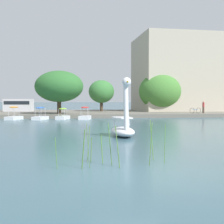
% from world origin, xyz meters
% --- Properties ---
extents(ground_plane, '(619.27, 619.27, 0.00)m').
position_xyz_m(ground_plane, '(0.00, 0.00, 0.00)').
color(ground_plane, '#385966').
extents(shore_bank_far, '(130.95, 18.63, 0.48)m').
position_xyz_m(shore_bank_far, '(0.00, 37.91, 0.24)').
color(shore_bank_far, '#6B665B').
rests_on(shore_bank_far, ground_plane).
extents(swan_boat, '(1.66, 3.13, 3.69)m').
position_xyz_m(swan_boat, '(1.10, 9.33, 0.66)').
color(swan_boat, white).
rests_on(swan_boat, ground_plane).
extents(pedal_boat_red, '(1.59, 2.23, 1.53)m').
position_xyz_m(pedal_boat_red, '(-1.27, 26.32, 0.42)').
color(pedal_boat_red, white).
rests_on(pedal_boat_red, ground_plane).
extents(pedal_boat_lime, '(1.67, 2.38, 1.37)m').
position_xyz_m(pedal_boat_lime, '(-3.91, 26.73, 0.38)').
color(pedal_boat_lime, white).
rests_on(pedal_boat_lime, ground_plane).
extents(pedal_boat_blue, '(1.81, 2.52, 1.52)m').
position_xyz_m(pedal_boat_blue, '(-6.52, 26.32, 0.44)').
color(pedal_boat_blue, white).
rests_on(pedal_boat_blue, ground_plane).
extents(pedal_boat_orange, '(1.87, 2.49, 1.58)m').
position_xyz_m(pedal_boat_orange, '(-9.60, 26.55, 0.44)').
color(pedal_boat_orange, white).
rests_on(pedal_boat_orange, ground_plane).
extents(tree_broadleaf_behind_dock, '(5.51, 5.34, 5.06)m').
position_xyz_m(tree_broadleaf_behind_dock, '(1.46, 39.13, 3.68)').
color(tree_broadleaf_behind_dock, '#423323').
rests_on(tree_broadleaf_behind_dock, shore_bank_far).
extents(tree_willow_near_path, '(9.57, 9.40, 6.13)m').
position_xyz_m(tree_willow_near_path, '(10.76, 37.27, 3.70)').
color(tree_willow_near_path, '#4C3823').
rests_on(tree_willow_near_path, shore_bank_far).
extents(tree_sapling_by_fence, '(8.55, 8.34, 5.69)m').
position_xyz_m(tree_sapling_by_fence, '(-4.65, 30.48, 4.10)').
color(tree_sapling_by_fence, '#423323').
rests_on(tree_sapling_by_fence, shore_bank_far).
extents(person_on_path, '(0.29, 0.28, 1.71)m').
position_xyz_m(person_on_path, '(15.20, 30.73, 1.40)').
color(person_on_path, '#47382D').
rests_on(person_on_path, shore_bank_far).
extents(bicycle_parked, '(1.76, 0.57, 0.77)m').
position_xyz_m(bicycle_parked, '(13.95, 30.53, 0.87)').
color(bicycle_parked, black).
rests_on(bicycle_parked, shore_bank_far).
extents(parked_van, '(4.66, 2.42, 2.00)m').
position_xyz_m(parked_van, '(-11.91, 39.98, 1.56)').
color(parked_van, silver).
rests_on(parked_van, shore_bank_far).
extents(apartment_block, '(23.19, 13.36, 12.74)m').
position_xyz_m(apartment_block, '(19.17, 42.03, 6.85)').
color(apartment_block, '#B2A893').
rests_on(apartment_block, shore_bank_far).
extents(reed_clump_foreground, '(3.97, 1.46, 1.56)m').
position_xyz_m(reed_clump_foreground, '(-0.40, 1.06, 0.68)').
color(reed_clump_foreground, '#4C7F33').
rests_on(reed_clump_foreground, ground_plane).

